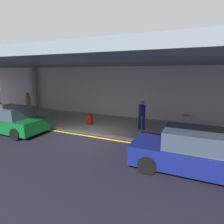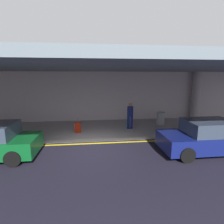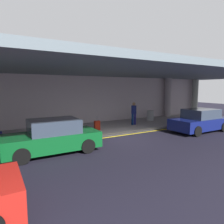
% 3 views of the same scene
% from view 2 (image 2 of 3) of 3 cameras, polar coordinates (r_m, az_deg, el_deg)
% --- Properties ---
extents(ground_plane, '(60.00, 60.00, 0.00)m').
position_cam_2_polar(ground_plane, '(8.68, -6.51, -11.89)').
color(ground_plane, black).
extents(sidewalk, '(26.00, 4.20, 0.15)m').
position_cam_2_polar(sidewalk, '(11.57, -6.54, -5.52)').
color(sidewalk, '#999292').
rests_on(sidewalk, ground).
extents(lane_stripe_yellow, '(26.00, 0.14, 0.01)m').
position_cam_2_polar(lane_stripe_yellow, '(9.36, -6.52, -10.08)').
color(lane_stripe_yellow, yellow).
rests_on(lane_stripe_yellow, ground).
extents(support_column_left_mid, '(0.62, 0.62, 3.65)m').
position_cam_2_polar(support_column_left_mid, '(15.06, 25.47, 4.74)').
color(support_column_left_mid, gray).
rests_on(support_column_left_mid, sidewalk).
extents(ceiling_overhang, '(28.00, 13.20, 0.30)m').
position_cam_2_polar(ceiling_overhang, '(10.60, -7.02, 14.15)').
color(ceiling_overhang, slate).
rests_on(ceiling_overhang, support_column_far_left).
extents(terminal_back_wall, '(26.00, 0.30, 3.80)m').
position_cam_2_polar(terminal_back_wall, '(13.42, -6.72, 4.76)').
color(terminal_back_wall, '#B8AAB2').
rests_on(terminal_back_wall, ground).
extents(car_navy, '(4.10, 1.92, 1.50)m').
position_cam_2_polar(car_navy, '(9.14, 28.31, -7.23)').
color(car_navy, '#0F1752').
rests_on(car_navy, ground).
extents(traveler_with_luggage, '(0.38, 0.38, 1.68)m').
position_cam_2_polar(traveler_with_luggage, '(11.14, 5.90, -0.65)').
color(traveler_with_luggage, '#051D53').
rests_on(traveler_with_luggage, sidewalk).
extents(suitcase_upright_primary, '(0.36, 0.22, 0.90)m').
position_cam_2_polar(suitcase_upright_primary, '(10.68, -10.99, -4.93)').
color(suitcase_upright_primary, maroon).
rests_on(suitcase_upright_primary, sidewalk).
extents(trash_bin_steel, '(0.56, 0.56, 0.85)m').
position_cam_2_polar(trash_bin_steel, '(12.79, 15.52, -1.92)').
color(trash_bin_steel, gray).
rests_on(trash_bin_steel, sidewalk).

